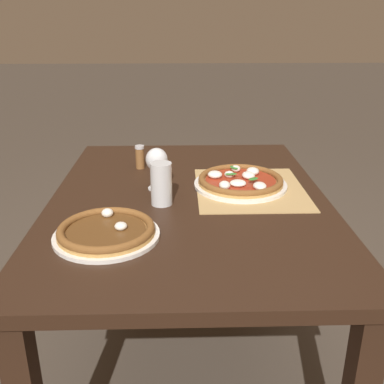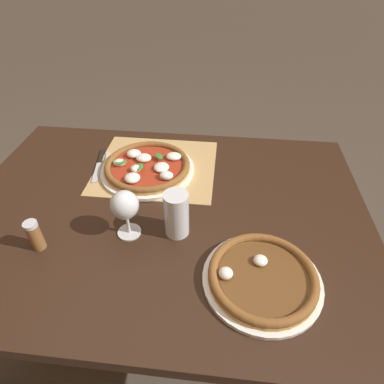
% 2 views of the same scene
% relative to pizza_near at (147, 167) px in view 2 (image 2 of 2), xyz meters
% --- Properties ---
extents(ground_plane, '(24.00, 24.00, 0.00)m').
position_rel_pizza_near_xyz_m(ground_plane, '(-0.09, 0.19, -0.76)').
color(ground_plane, '#473D33').
extents(dining_table, '(1.32, 0.96, 0.74)m').
position_rel_pizza_near_xyz_m(dining_table, '(-0.09, 0.19, -0.12)').
color(dining_table, black).
rests_on(dining_table, ground).
extents(paper_placemat, '(0.44, 0.39, 0.00)m').
position_rel_pizza_near_xyz_m(paper_placemat, '(-0.02, -0.03, -0.02)').
color(paper_placemat, tan).
rests_on(paper_placemat, dining_table).
extents(pizza_near, '(0.34, 0.34, 0.05)m').
position_rel_pizza_near_xyz_m(pizza_near, '(0.00, 0.00, 0.00)').
color(pizza_near, white).
rests_on(pizza_near, paper_placemat).
extents(pizza_far, '(0.31, 0.31, 0.05)m').
position_rel_pizza_near_xyz_m(pizza_far, '(-0.39, 0.44, -0.00)').
color(pizza_far, white).
rests_on(pizza_far, dining_table).
extents(wine_glass, '(0.08, 0.08, 0.16)m').
position_rel_pizza_near_xyz_m(wine_glass, '(-0.01, 0.31, 0.08)').
color(wine_glass, silver).
rests_on(wine_glass, dining_table).
extents(pint_glass, '(0.07, 0.07, 0.15)m').
position_rel_pizza_near_xyz_m(pint_glass, '(-0.15, 0.29, 0.05)').
color(pint_glass, silver).
rests_on(pint_glass, dining_table).
extents(fork, '(0.06, 0.20, 0.00)m').
position_rel_pizza_near_xyz_m(fork, '(0.16, -0.00, -0.02)').
color(fork, '#B7B7BC').
rests_on(fork, paper_placemat).
extents(knife, '(0.05, 0.21, 0.01)m').
position_rel_pizza_near_xyz_m(knife, '(0.19, -0.01, -0.02)').
color(knife, black).
rests_on(knife, paper_placemat).
extents(pepper_shaker, '(0.04, 0.04, 0.10)m').
position_rel_pizza_near_xyz_m(pepper_shaker, '(0.23, 0.39, 0.03)').
color(pepper_shaker, brown).
rests_on(pepper_shaker, dining_table).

